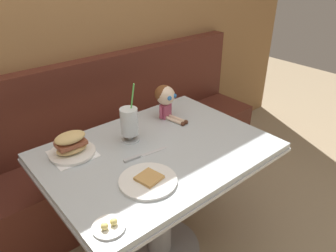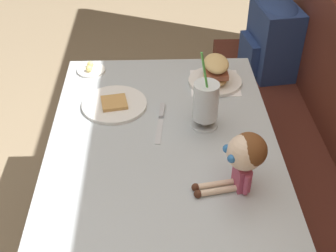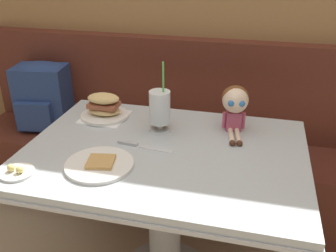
% 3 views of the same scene
% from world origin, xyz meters
% --- Properties ---
extents(booth_bench, '(2.60, 0.48, 1.00)m').
position_xyz_m(booth_bench, '(0.00, 0.81, 0.33)').
color(booth_bench, '#512319').
rests_on(booth_bench, ground).
extents(diner_table, '(1.11, 0.81, 0.74)m').
position_xyz_m(diner_table, '(0.00, 0.18, 0.54)').
color(diner_table, '#B2BCC1').
rests_on(diner_table, ground).
extents(toast_plate, '(0.25, 0.25, 0.03)m').
position_xyz_m(toast_plate, '(-0.20, -0.00, 0.75)').
color(toast_plate, white).
rests_on(toast_plate, diner_table).
extents(milkshake_glass, '(0.10, 0.10, 0.31)m').
position_xyz_m(milkshake_glass, '(-0.06, 0.33, 0.84)').
color(milkshake_glass, silver).
rests_on(milkshake_glass, diner_table).
extents(sandwich_plate, '(0.22, 0.22, 0.12)m').
position_xyz_m(sandwich_plate, '(-0.35, 0.41, 0.79)').
color(sandwich_plate, white).
rests_on(sandwich_plate, diner_table).
extents(butter_saucer, '(0.12, 0.12, 0.04)m').
position_xyz_m(butter_saucer, '(-0.46, -0.12, 0.75)').
color(butter_saucer, white).
rests_on(butter_saucer, diner_table).
extents(butter_knife, '(0.24, 0.04, 0.01)m').
position_xyz_m(butter_knife, '(-0.12, 0.18, 0.74)').
color(butter_knife, silver).
rests_on(butter_knife, diner_table).
extents(seated_doll, '(0.13, 0.23, 0.20)m').
position_xyz_m(seated_doll, '(0.25, 0.42, 0.87)').
color(seated_doll, '#B74C6B').
rests_on(seated_doll, diner_table).
extents(backpack, '(0.32, 0.28, 0.41)m').
position_xyz_m(backpack, '(-0.91, 0.78, 0.66)').
color(backpack, navy).
rests_on(backpack, booth_bench).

